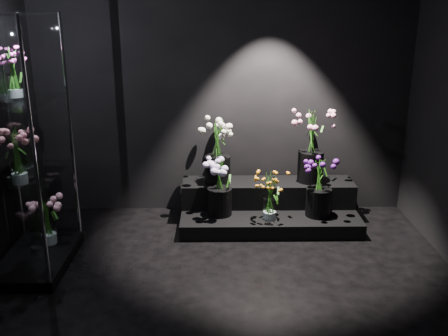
{
  "coord_description": "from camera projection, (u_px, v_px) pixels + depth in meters",
  "views": [
    {
      "loc": [
        -0.07,
        -3.3,
        2.19
      ],
      "look_at": [
        -0.0,
        1.2,
        0.74
      ],
      "focal_mm": 40.0,
      "sensor_mm": 36.0,
      "label": 1
    }
  ],
  "objects": [
    {
      "name": "bouquet_case_pink",
      "position": [
        17.0,
        154.0,
        3.94
      ],
      "size": [
        0.37,
        0.37,
        0.46
      ],
      "rotation": [
        0.0,
        0.0,
        -0.32
      ],
      "color": "white",
      "rests_on": "display_case"
    },
    {
      "name": "bouquet_cream_roses",
      "position": [
        217.0,
        148.0,
        5.19
      ],
      "size": [
        0.44,
        0.44,
        0.67
      ],
      "rotation": [
        0.0,
        0.0,
        -0.1
      ],
      "color": "black",
      "rests_on": "display_riser"
    },
    {
      "name": "bouquet_pink_roses",
      "position": [
        312.0,
        143.0,
        5.23
      ],
      "size": [
        0.47,
        0.47,
        0.77
      ],
      "rotation": [
        0.0,
        0.0,
        0.34
      ],
      "color": "black",
      "rests_on": "display_riser"
    },
    {
      "name": "display_riser",
      "position": [
        268.0,
        206.0,
        5.32
      ],
      "size": [
        1.84,
        0.82,
        0.41
      ],
      "color": "black",
      "rests_on": "floor"
    },
    {
      "name": "display_case",
      "position": [
        22.0,
        148.0,
        4.13
      ],
      "size": [
        0.59,
        0.98,
        2.15
      ],
      "color": "black",
      "rests_on": "floor"
    },
    {
      "name": "wall_back",
      "position": [
        223.0,
        85.0,
        5.28
      ],
      "size": [
        4.0,
        0.0,
        4.0
      ],
      "primitive_type": "plane",
      "rotation": [
        1.57,
        0.0,
        0.0
      ],
      "color": "black",
      "rests_on": "floor"
    },
    {
      "name": "bouquet_purple",
      "position": [
        319.0,
        186.0,
        5.02
      ],
      "size": [
        0.4,
        0.4,
        0.59
      ],
      "rotation": [
        0.0,
        0.0,
        -0.37
      ],
      "color": "black",
      "rests_on": "display_riser"
    },
    {
      "name": "bouquet_case_base_pink",
      "position": [
        47.0,
        219.0,
        4.56
      ],
      "size": [
        0.43,
        0.43,
        0.44
      ],
      "rotation": [
        0.0,
        0.0,
        -0.41
      ],
      "color": "white",
      "rests_on": "display_case"
    },
    {
      "name": "floor",
      "position": [
        227.0,
        308.0,
        3.81
      ],
      "size": [
        4.0,
        4.0,
        0.0
      ],
      "primitive_type": "plane",
      "color": "black",
      "rests_on": "ground"
    },
    {
      "name": "bouquet_case_magenta",
      "position": [
        13.0,
        73.0,
        4.09
      ],
      "size": [
        0.22,
        0.22,
        0.4
      ],
      "rotation": [
        0.0,
        0.0,
        -0.08
      ],
      "color": "white",
      "rests_on": "display_case"
    },
    {
      "name": "wall_front",
      "position": [
        240.0,
        287.0,
        1.48
      ],
      "size": [
        4.0,
        0.0,
        4.0
      ],
      "primitive_type": "plane",
      "rotation": [
        -1.57,
        0.0,
        0.0
      ],
      "color": "black",
      "rests_on": "floor"
    },
    {
      "name": "bouquet_lilac",
      "position": [
        220.0,
        181.0,
        5.04
      ],
      "size": [
        0.41,
        0.41,
        0.62
      ],
      "rotation": [
        0.0,
        0.0,
        -0.1
      ],
      "color": "black",
      "rests_on": "display_riser"
    },
    {
      "name": "bouquet_orange_bells",
      "position": [
        270.0,
        196.0,
        4.96
      ],
      "size": [
        0.3,
        0.3,
        0.48
      ],
      "rotation": [
        0.0,
        0.0,
        -0.11
      ],
      "color": "white",
      "rests_on": "display_riser"
    }
  ]
}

